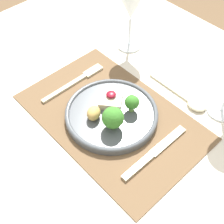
# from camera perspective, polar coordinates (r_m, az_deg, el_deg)

# --- Properties ---
(ground_plane) EXTENTS (8.00, 8.00, 0.00)m
(ground_plane) POSITION_cam_1_polar(r_m,az_deg,el_deg) (1.50, -0.05, -19.74)
(ground_plane) COLOR brown
(dining_table) EXTENTS (1.26, 1.07, 0.77)m
(dining_table) POSITION_cam_1_polar(r_m,az_deg,el_deg) (0.89, -0.08, -4.81)
(dining_table) COLOR beige
(dining_table) RESTS_ON ground_plane
(placemat) EXTENTS (0.48, 0.30, 0.00)m
(placemat) POSITION_cam_1_polar(r_m,az_deg,el_deg) (0.81, -0.09, -0.88)
(placemat) COLOR brown
(placemat) RESTS_ON dining_table
(dinner_plate) EXTENTS (0.24, 0.24, 0.08)m
(dinner_plate) POSITION_cam_1_polar(r_m,az_deg,el_deg) (0.80, 0.03, -0.24)
(dinner_plate) COLOR #4C5156
(dinner_plate) RESTS_ON placemat
(fork) EXTENTS (0.02, 0.21, 0.01)m
(fork) POSITION_cam_1_polar(r_m,az_deg,el_deg) (0.90, -6.35, 5.77)
(fork) COLOR beige
(fork) RESTS_ON placemat
(knife) EXTENTS (0.02, 0.21, 0.01)m
(knife) POSITION_cam_1_polar(r_m,az_deg,el_deg) (0.74, 7.12, -7.90)
(knife) COLOR beige
(knife) RESTS_ON placemat
(spoon) EXTENTS (0.19, 0.04, 0.02)m
(spoon) POSITION_cam_1_polar(r_m,az_deg,el_deg) (0.87, 14.16, 1.98)
(spoon) COLOR beige
(spoon) RESTS_ON dining_table
(wine_glass_far) EXTENTS (0.09, 0.09, 0.20)m
(wine_glass_far) POSITION_cam_1_polar(r_m,az_deg,el_deg) (0.94, 3.50, 18.83)
(wine_glass_far) COLOR white
(wine_glass_far) RESTS_ON dining_table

